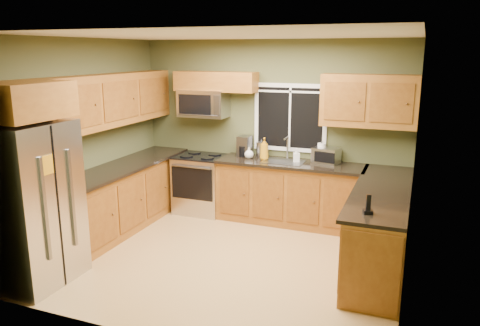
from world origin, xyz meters
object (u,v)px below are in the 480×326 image
Objects in this scene: toaster_oven at (326,155)px; soap_bottle_b at (296,155)px; cordless_phone at (368,208)px; paper_towel_roll at (321,152)px; range at (201,183)px; soap_bottle_a at (264,149)px; refrigerator at (32,204)px; coffee_maker at (244,147)px; soap_bottle_c at (249,153)px; kettle at (262,149)px; microwave at (203,103)px.

toaster_oven reaches higher than soap_bottle_b.
toaster_oven is at bearing 112.07° from cordless_phone.
paper_towel_roll is 1.55× the size of soap_bottle_b.
soap_bottle_a reaches higher than range.
soap_bottle_a is at bearing 58.27° from refrigerator.
coffee_maker is 1.78× the size of soap_bottle_c.
refrigerator reaches higher than soap_bottle_b.
kettle reaches higher than cordless_phone.
soap_bottle_b is (1.53, 0.06, 0.57)m from range.
soap_bottle_b is at bearing 2.25° from range.
kettle reaches higher than toaster_oven.
soap_bottle_c is at bearing 2.18° from range.
soap_bottle_a is (1.73, 2.80, 0.21)m from refrigerator.
refrigerator is 2.37× the size of microwave.
refrigerator is 1.92× the size of range.
refrigerator reaches higher than range.
soap_bottle_c is at bearing 136.07° from cordless_phone.
soap_bottle_b is at bearing -157.36° from paper_towel_roll.
soap_bottle_a is at bearing -5.79° from microwave.
toaster_oven is 2.17m from cordless_phone.
kettle is at bearing 168.31° from soap_bottle_b.
coffee_maker is 0.87m from soap_bottle_b.
coffee_maker is 1.01× the size of paper_towel_roll.
kettle is 1.46× the size of soap_bottle_b.
refrigerator reaches higher than coffee_maker.
soap_bottle_a reaches higher than kettle.
kettle is 1.67× the size of soap_bottle_c.
range is 1.27m from microwave.
range is at bearing -178.33° from soap_bottle_a.
microwave is at bearing 177.16° from soap_bottle_b.
cordless_phone is (1.96, -1.89, -0.03)m from soap_bottle_c.
toaster_oven is at bearing 4.32° from range.
toaster_oven reaches higher than range.
cordless_phone is (2.76, -2.00, -0.73)m from microwave.
soap_bottle_c is (0.80, 0.03, 0.56)m from range.
coffee_maker is at bearing 159.46° from soap_bottle_a.
coffee_maker is 0.20m from soap_bottle_c.
toaster_oven is at bearing 7.33° from soap_bottle_a.
microwave is at bearing -179.67° from toaster_oven.
soap_bottle_c is 2.73m from cordless_phone.
paper_towel_roll reaches higher than toaster_oven.
coffee_maker is at bearing 14.09° from range.
range is 2.04m from toaster_oven.
microwave is 3.81× the size of cordless_phone.
kettle is (1.64, 2.95, 0.17)m from refrigerator.
soap_bottle_a is (0.37, -0.14, 0.02)m from coffee_maker.
toaster_oven is 0.92m from soap_bottle_a.
soap_bottle_a is (0.09, -0.15, 0.03)m from kettle.
range is 1.22m from soap_bottle_a.
soap_bottle_b is at bearing 2.33° from soap_bottle_c.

